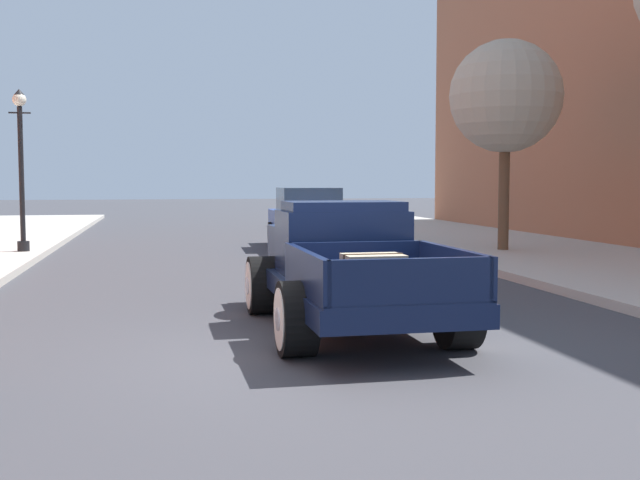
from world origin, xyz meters
TOP-DOWN VIEW (x-y plane):
  - ground_plane at (0.00, 0.00)m, footprint 140.00×140.00m
  - hotrod_truck_navy at (0.48, 1.55)m, footprint 2.23×4.96m
  - car_background_blue at (2.12, 12.74)m, footprint 2.00×4.37m
  - street_lamp_far at (-5.01, 11.70)m, footprint 0.50×0.32m
  - street_tree_second at (6.45, 9.81)m, footprint 2.72×2.72m

SIDE VIEW (x-z plane):
  - ground_plane at x=0.00m, z-range 0.00..0.00m
  - hotrod_truck_navy at x=0.48m, z-range -0.04..1.54m
  - car_background_blue at x=2.12m, z-range -0.06..1.59m
  - street_lamp_far at x=-5.01m, z-range 0.46..4.31m
  - street_tree_second at x=6.45m, z-range 1.31..6.40m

